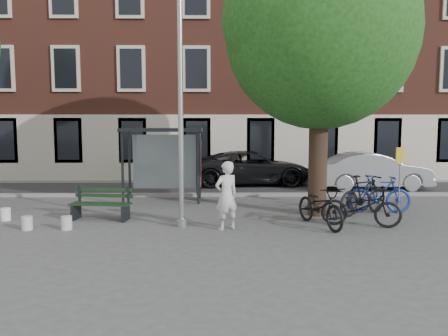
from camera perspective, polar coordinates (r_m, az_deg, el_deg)
name	(u,v)px	position (r m, az deg, el deg)	size (l,w,h in m)	color
ground	(182,227)	(11.93, -5.54, -7.66)	(90.00, 90.00, 0.00)	#4C4C4F
road	(195,188)	(18.80, -3.81, -2.69)	(40.00, 4.00, 0.01)	#28282B
curb_near	(192,195)	(16.82, -4.16, -3.50)	(40.00, 0.25, 0.12)	gray
curb_far	(197,181)	(20.77, -3.54, -1.72)	(40.00, 0.25, 0.12)	gray
building_row	(200,47)	(24.95, -3.20, 15.54)	(30.00, 8.00, 14.00)	brown
lamppost	(181,123)	(11.61, -5.67, 5.83)	(0.28, 0.35, 6.11)	#9EA0A3
tree_right	(322,25)	(13.61, 12.70, 17.72)	(5.76, 5.60, 8.20)	black
bus_shelter	(174,148)	(15.78, -6.61, 2.65)	(2.85, 1.45, 2.62)	#1E2328
painter	(226,196)	(11.43, 0.32, -3.62)	(0.66, 0.43, 1.80)	silver
bench	(101,206)	(13.17, -15.74, -4.74)	(1.81, 0.81, 0.90)	#1E2328
bike_a	(361,206)	(12.39, 17.44, -4.79)	(0.73, 2.10, 1.10)	black
bike_b	(379,194)	(14.43, 19.54, -3.21)	(0.56, 1.99, 1.19)	#1B3699
bike_c	(320,206)	(12.09, 12.45, -4.90)	(0.74, 2.12, 1.11)	black
bike_d	(363,195)	(13.98, 17.75, -3.34)	(0.58, 2.06, 1.24)	black
car_dark	(251,168)	(20.01, 3.58, 0.04)	(2.56, 5.56, 1.54)	black
car_silver	(373,171)	(19.49, 18.83, -0.38)	(1.66, 4.75, 1.57)	#9A9EA2
bucket_a	(67,223)	(12.25, -19.87, -6.77)	(0.28, 0.28, 0.36)	silver
bucket_b	(6,214)	(14.10, -26.64, -5.42)	(0.28, 0.28, 0.36)	white
bucket_c	(27,223)	(12.62, -24.33, -6.58)	(0.28, 0.28, 0.36)	silver
notice_sign	(400,165)	(14.45, 22.02, 0.38)	(0.35, 0.14, 2.05)	#9EA0A3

